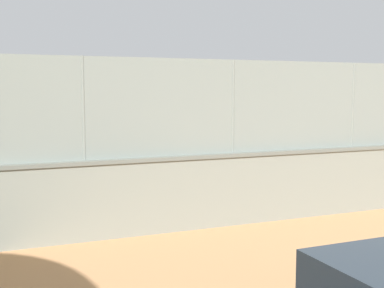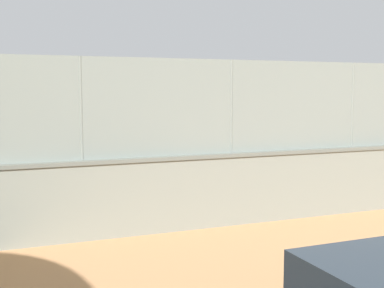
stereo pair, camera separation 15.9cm
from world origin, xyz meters
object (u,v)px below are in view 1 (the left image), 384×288
(player_crossing_court, at_px, (8,167))
(spare_ball_by_wall, at_px, (339,191))
(sports_ball, at_px, (273,148))
(player_baseline_waiting, at_px, (101,153))
(player_near_wall_returning, at_px, (268,148))

(player_crossing_court, height_order, spare_ball_by_wall, player_crossing_court)
(player_crossing_court, bearing_deg, sports_ball, 177.88)
(sports_ball, bearing_deg, player_baseline_waiting, -11.64)
(player_near_wall_returning, distance_m, player_baseline_waiting, 5.86)
(player_crossing_court, relative_size, player_baseline_waiting, 0.86)
(player_near_wall_returning, bearing_deg, player_crossing_court, 4.33)
(sports_ball, bearing_deg, player_crossing_court, -2.12)
(player_baseline_waiting, distance_m, spare_ball_by_wall, 7.22)
(sports_ball, bearing_deg, player_near_wall_returning, -112.38)
(player_near_wall_returning, relative_size, sports_ball, 12.27)
(sports_ball, xyz_separation_m, spare_ball_by_wall, (-0.67, 2.55, -1.01))
(player_baseline_waiting, relative_size, sports_ball, 12.86)
(player_baseline_waiting, relative_size, spare_ball_by_wall, 13.12)
(player_near_wall_returning, relative_size, player_crossing_court, 1.12)
(player_baseline_waiting, bearing_deg, player_crossing_court, 16.73)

